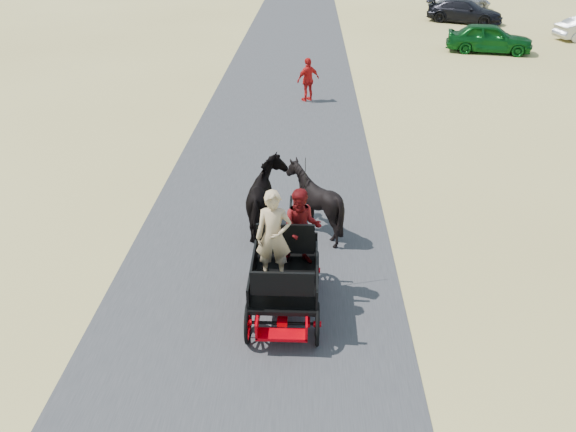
{
  "coord_description": "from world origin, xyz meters",
  "views": [
    {
      "loc": [
        1.06,
        -8.23,
        6.85
      ],
      "look_at": [
        0.65,
        2.05,
        1.2
      ],
      "focal_mm": 35.0,
      "sensor_mm": 36.0,
      "label": 1
    }
  ],
  "objects_px": {
    "car_a": "(490,38)",
    "carriage": "(285,294)",
    "horse_right": "(314,201)",
    "pedestrian": "(308,80)",
    "car_d": "(460,1)",
    "horse_left": "(267,200)",
    "car_c": "(465,12)"
  },
  "relations": [
    {
      "from": "carriage",
      "to": "car_d",
      "type": "distance_m",
      "value": 39.35
    },
    {
      "from": "carriage",
      "to": "car_a",
      "type": "relative_size",
      "value": 0.54
    },
    {
      "from": "car_a",
      "to": "car_c",
      "type": "relative_size",
      "value": 0.89
    },
    {
      "from": "carriage",
      "to": "car_c",
      "type": "relative_size",
      "value": 0.48
    },
    {
      "from": "carriage",
      "to": "horse_left",
      "type": "height_order",
      "value": "horse_left"
    },
    {
      "from": "horse_left",
      "to": "horse_right",
      "type": "height_order",
      "value": "horse_right"
    },
    {
      "from": "horse_right",
      "to": "car_c",
      "type": "distance_m",
      "value": 30.58
    },
    {
      "from": "horse_left",
      "to": "car_a",
      "type": "height_order",
      "value": "horse_left"
    },
    {
      "from": "horse_left",
      "to": "pedestrian",
      "type": "relative_size",
      "value": 1.16
    },
    {
      "from": "carriage",
      "to": "pedestrian",
      "type": "distance_m",
      "value": 13.58
    },
    {
      "from": "horse_right",
      "to": "car_d",
      "type": "bearing_deg",
      "value": -108.03
    },
    {
      "from": "pedestrian",
      "to": "car_a",
      "type": "height_order",
      "value": "pedestrian"
    },
    {
      "from": "horse_right",
      "to": "pedestrian",
      "type": "xyz_separation_m",
      "value": [
        -0.22,
        10.57,
        0.01
      ]
    },
    {
      "from": "horse_right",
      "to": "pedestrian",
      "type": "height_order",
      "value": "pedestrian"
    },
    {
      "from": "horse_right",
      "to": "car_d",
      "type": "relative_size",
      "value": 0.36
    },
    {
      "from": "carriage",
      "to": "horse_left",
      "type": "relative_size",
      "value": 1.2
    },
    {
      "from": "horse_left",
      "to": "car_d",
      "type": "relative_size",
      "value": 0.43
    },
    {
      "from": "pedestrian",
      "to": "car_a",
      "type": "relative_size",
      "value": 0.39
    },
    {
      "from": "carriage",
      "to": "car_c",
      "type": "distance_m",
      "value": 33.6
    },
    {
      "from": "car_c",
      "to": "car_d",
      "type": "xyz_separation_m",
      "value": [
        0.97,
        5.73,
        -0.08
      ]
    },
    {
      "from": "car_d",
      "to": "car_c",
      "type": "bearing_deg",
      "value": 159.02
    },
    {
      "from": "car_d",
      "to": "carriage",
      "type": "bearing_deg",
      "value": 151.17
    },
    {
      "from": "horse_right",
      "to": "car_a",
      "type": "distance_m",
      "value": 21.88
    },
    {
      "from": "carriage",
      "to": "car_d",
      "type": "xyz_separation_m",
      "value": [
        11.79,
        37.54,
        0.29
      ]
    },
    {
      "from": "carriage",
      "to": "pedestrian",
      "type": "xyz_separation_m",
      "value": [
        0.33,
        13.57,
        0.5
      ]
    },
    {
      "from": "horse_right",
      "to": "pedestrian",
      "type": "distance_m",
      "value": 10.57
    },
    {
      "from": "carriage",
      "to": "car_a",
      "type": "bearing_deg",
      "value": 66.25
    },
    {
      "from": "car_c",
      "to": "car_d",
      "type": "relative_size",
      "value": 1.07
    },
    {
      "from": "horse_left",
      "to": "car_d",
      "type": "xyz_separation_m",
      "value": [
        12.34,
        34.54,
        -0.2
      ]
    },
    {
      "from": "carriage",
      "to": "horse_right",
      "type": "relative_size",
      "value": 1.41
    },
    {
      "from": "horse_left",
      "to": "pedestrian",
      "type": "bearing_deg",
      "value": -94.74
    },
    {
      "from": "car_a",
      "to": "carriage",
      "type": "bearing_deg",
      "value": 168.24
    }
  ]
}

